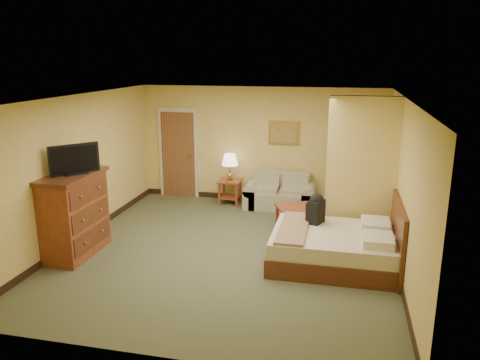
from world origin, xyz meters
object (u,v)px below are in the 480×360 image
(coffee_table, at_px, (298,214))
(bed, at_px, (338,247))
(dresser, at_px, (74,214))
(loveseat, at_px, (280,197))

(coffee_table, distance_m, bed, 1.56)
(dresser, bearing_deg, loveseat, 47.11)
(dresser, xyz_separation_m, bed, (4.29, 0.56, -0.41))
(dresser, distance_m, bed, 4.35)
(loveseat, bearing_deg, coffee_table, -68.50)
(loveseat, height_order, dresser, dresser)
(bed, bearing_deg, coffee_table, 120.01)
(dresser, bearing_deg, bed, 7.41)
(loveseat, bearing_deg, bed, -64.05)
(coffee_table, relative_size, bed, 0.48)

